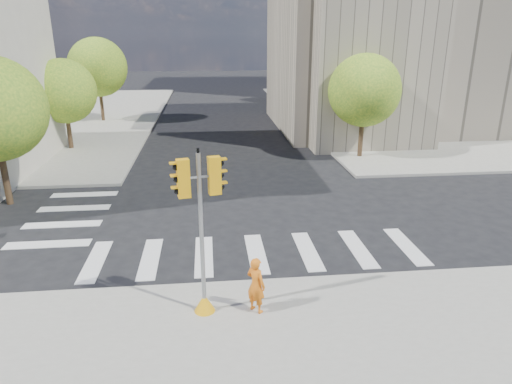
% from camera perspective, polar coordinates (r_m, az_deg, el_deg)
% --- Properties ---
extents(ground, '(160.00, 160.00, 0.00)m').
position_cam_1_polar(ground, '(17.68, -0.33, -4.76)').
color(ground, black).
rests_on(ground, ground).
extents(sidewalk_far_right, '(28.00, 40.00, 0.15)m').
position_cam_1_polar(sidewalk_far_right, '(47.83, 21.15, 9.40)').
color(sidewalk_far_right, gray).
rests_on(sidewalk_far_right, ground).
extents(civic_building, '(26.00, 16.00, 19.39)m').
position_cam_1_polar(civic_building, '(39.18, 21.06, 18.13)').
color(civic_building, gray).
rests_on(civic_building, ground).
extents(tree_lw_mid, '(4.00, 4.00, 5.77)m').
position_cam_1_polar(tree_lw_mid, '(31.55, -22.90, 11.52)').
color(tree_lw_mid, '#382616').
rests_on(tree_lw_mid, ground).
extents(tree_lw_far, '(4.80, 4.80, 6.95)m').
position_cam_1_polar(tree_lw_far, '(41.13, -19.19, 14.51)').
color(tree_lw_far, '#382616').
rests_on(tree_lw_far, ground).
extents(tree_re_near, '(4.20, 4.20, 6.16)m').
position_cam_1_polar(tree_re_near, '(27.80, 13.40, 12.24)').
color(tree_re_near, '#382616').
rests_on(tree_re_near, ground).
extents(tree_re_mid, '(4.60, 4.60, 6.66)m').
position_cam_1_polar(tree_re_mid, '(39.25, 7.61, 14.92)').
color(tree_re_mid, '#382616').
rests_on(tree_re_mid, ground).
extents(tree_re_far, '(4.00, 4.00, 5.88)m').
position_cam_1_polar(tree_re_far, '(51.00, 4.38, 15.43)').
color(tree_re_far, '#382616').
rests_on(tree_re_far, ground).
extents(lamp_near, '(0.35, 0.18, 8.11)m').
position_cam_1_polar(lamp_near, '(31.68, 11.96, 14.10)').
color(lamp_near, black).
rests_on(lamp_near, sidewalk_far_right).
extents(lamp_far, '(0.35, 0.18, 8.11)m').
position_cam_1_polar(lamp_far, '(45.19, 6.45, 15.79)').
color(lamp_far, black).
rests_on(lamp_far, sidewalk_far_right).
extents(traffic_signal, '(1.08, 0.56, 4.47)m').
position_cam_1_polar(traffic_signal, '(11.77, -6.75, -6.84)').
color(traffic_signal, '#E69F0C').
rests_on(traffic_signal, sidewalk_near).
extents(photographer, '(0.67, 0.67, 1.57)m').
position_cam_1_polar(photographer, '(12.23, -0.00, -11.53)').
color(photographer, orange).
rests_on(photographer, sidewalk_near).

